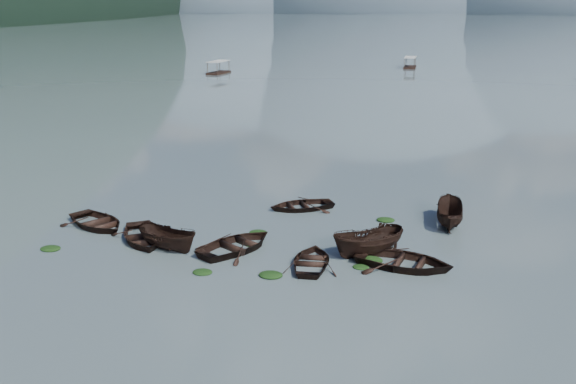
% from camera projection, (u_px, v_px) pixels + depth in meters
% --- Properties ---
extents(ground_plane, '(2400.00, 2400.00, 0.00)m').
position_uv_depth(ground_plane, '(229.00, 312.00, 28.04)').
color(ground_plane, '#4A585C').
extents(haze_mtn_a, '(520.00, 520.00, 280.00)m').
position_uv_depth(haze_mtn_a, '(244.00, 10.00, 923.77)').
color(haze_mtn_a, '#475666').
rests_on(haze_mtn_a, ground).
extents(haze_mtn_b, '(520.00, 520.00, 340.00)m').
position_uv_depth(haze_mtn_b, '(384.00, 11.00, 882.67)').
color(haze_mtn_b, '#475666').
rests_on(haze_mtn_b, ground).
extents(haze_mtn_c, '(520.00, 520.00, 260.00)m').
position_uv_depth(haze_mtn_c, '(537.00, 11.00, 841.58)').
color(haze_mtn_c, '#475666').
rests_on(haze_mtn_c, ground).
extents(rowboat_0, '(5.41, 5.81, 0.98)m').
position_uv_depth(rowboat_0, '(144.00, 241.00, 36.39)').
color(rowboat_0, black).
rests_on(rowboat_0, ground).
extents(rowboat_1, '(5.45, 5.90, 1.00)m').
position_uv_depth(rowboat_1, '(237.00, 250.00, 35.09)').
color(rowboat_1, black).
rests_on(rowboat_1, ground).
extents(rowboat_2, '(4.25, 2.85, 1.54)m').
position_uv_depth(rowboat_2, '(169.00, 249.00, 35.19)').
color(rowboat_2, black).
rests_on(rowboat_2, ground).
extents(rowboat_3, '(3.13, 4.18, 0.83)m').
position_uv_depth(rowboat_3, '(312.00, 265.00, 33.11)').
color(rowboat_3, black).
rests_on(rowboat_3, ground).
extents(rowboat_4, '(5.63, 4.50, 1.04)m').
position_uv_depth(rowboat_4, '(404.00, 267.00, 32.80)').
color(rowboat_4, black).
rests_on(rowboat_4, ground).
extents(rowboat_5, '(4.44, 4.14, 1.71)m').
position_uv_depth(rowboat_5, '(368.00, 255.00, 34.38)').
color(rowboat_5, black).
rests_on(rowboat_5, ground).
extents(rowboat_6, '(5.81, 5.40, 0.98)m').
position_uv_depth(rowboat_6, '(97.00, 227.00, 38.70)').
color(rowboat_6, black).
rests_on(rowboat_6, ground).
extents(rowboat_7, '(5.21, 4.74, 0.88)m').
position_uv_depth(rowboat_7, '(301.00, 209.00, 42.01)').
color(rowboat_7, black).
rests_on(rowboat_7, ground).
extents(rowboat_8, '(1.62, 4.21, 1.62)m').
position_uv_depth(rowboat_8, '(448.00, 225.00, 38.99)').
color(rowboat_8, black).
rests_on(rowboat_8, ground).
extents(weed_clump_0, '(1.01, 0.83, 0.22)m').
position_uv_depth(weed_clump_0, '(203.00, 273.00, 32.08)').
color(weed_clump_0, black).
rests_on(weed_clump_0, ground).
extents(weed_clump_1, '(0.88, 0.70, 0.19)m').
position_uv_depth(weed_clump_1, '(254.00, 246.00, 35.68)').
color(weed_clump_1, black).
rests_on(weed_clump_1, ground).
extents(weed_clump_2, '(1.21, 0.97, 0.26)m').
position_uv_depth(weed_clump_2, '(271.00, 276.00, 31.72)').
color(weed_clump_2, black).
rests_on(weed_clump_2, ground).
extents(weed_clump_3, '(0.85, 0.72, 0.19)m').
position_uv_depth(weed_clump_3, '(361.00, 268.00, 32.72)').
color(weed_clump_3, black).
rests_on(weed_clump_3, ground).
extents(weed_clump_4, '(1.29, 1.02, 0.27)m').
position_uv_depth(weed_clump_4, '(371.00, 261.00, 33.53)').
color(weed_clump_4, black).
rests_on(weed_clump_4, ground).
extents(weed_clump_5, '(1.14, 0.92, 0.24)m').
position_uv_depth(weed_clump_5, '(51.00, 250.00, 35.11)').
color(weed_clump_5, black).
rests_on(weed_clump_5, ground).
extents(weed_clump_6, '(1.10, 0.92, 0.23)m').
position_uv_depth(weed_clump_6, '(258.00, 233.00, 37.55)').
color(weed_clump_6, black).
rests_on(weed_clump_6, ground).
extents(weed_clump_7, '(1.13, 0.91, 0.25)m').
position_uv_depth(weed_clump_7, '(386.00, 221.00, 39.71)').
color(weed_clump_7, black).
rests_on(weed_clump_7, ground).
extents(pontoon_left, '(3.21, 6.12, 2.24)m').
position_uv_depth(pontoon_left, '(219.00, 74.00, 119.92)').
color(pontoon_left, black).
rests_on(pontoon_left, ground).
extents(pontoon_centre, '(2.44, 5.60, 2.13)m').
position_uv_depth(pontoon_centre, '(410.00, 68.00, 130.00)').
color(pontoon_centre, black).
rests_on(pontoon_centre, ground).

